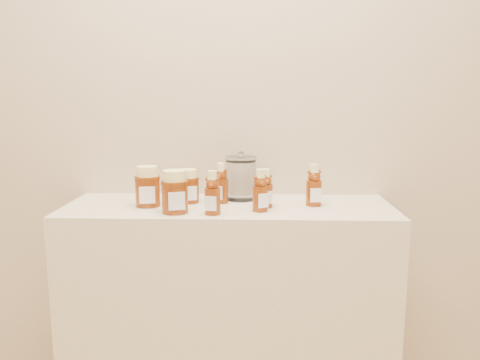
# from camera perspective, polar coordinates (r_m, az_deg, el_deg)

# --- Properties ---
(wall_back) EXTENTS (3.50, 0.02, 2.70)m
(wall_back) POSITION_cam_1_polar(r_m,az_deg,el_deg) (1.87, -1.13, 11.90)
(wall_back) COLOR tan
(wall_back) RESTS_ON ground
(display_table) EXTENTS (1.20, 0.40, 0.90)m
(display_table) POSITION_cam_1_polar(r_m,az_deg,el_deg) (1.87, -1.36, -16.62)
(display_table) COLOR beige
(display_table) RESTS_ON ground
(bear_bottle_back_left) EXTENTS (0.08, 0.08, 0.17)m
(bear_bottle_back_left) POSITION_cam_1_polar(r_m,az_deg,el_deg) (1.74, -2.34, -0.05)
(bear_bottle_back_left) COLOR #602207
(bear_bottle_back_left) RESTS_ON display_table
(bear_bottle_back_mid) EXTENTS (0.06, 0.06, 0.16)m
(bear_bottle_back_mid) POSITION_cam_1_polar(r_m,az_deg,el_deg) (1.68, 3.17, -0.68)
(bear_bottle_back_mid) COLOR #602207
(bear_bottle_back_mid) RESTS_ON display_table
(bear_bottle_back_right) EXTENTS (0.07, 0.07, 0.17)m
(bear_bottle_back_right) POSITION_cam_1_polar(r_m,az_deg,el_deg) (1.72, 9.01, -0.27)
(bear_bottle_back_right) COLOR #602207
(bear_bottle_back_right) RESTS_ON display_table
(bear_bottle_front_left) EXTENTS (0.07, 0.07, 0.17)m
(bear_bottle_front_left) POSITION_cam_1_polar(r_m,az_deg,el_deg) (1.57, -3.38, -1.19)
(bear_bottle_front_left) COLOR #602207
(bear_bottle_front_left) RESTS_ON display_table
(bear_bottle_front_right) EXTENTS (0.07, 0.07, 0.17)m
(bear_bottle_front_right) POSITION_cam_1_polar(r_m,az_deg,el_deg) (1.62, 2.49, -0.92)
(bear_bottle_front_right) COLOR #602207
(bear_bottle_front_right) RESTS_ON display_table
(honey_jar_left) EXTENTS (0.11, 0.11, 0.15)m
(honey_jar_left) POSITION_cam_1_polar(r_m,az_deg,el_deg) (1.72, -11.20, -0.75)
(honey_jar_left) COLOR #602207
(honey_jar_left) RESTS_ON display_table
(honey_jar_back) EXTENTS (0.10, 0.10, 0.13)m
(honey_jar_back) POSITION_cam_1_polar(r_m,az_deg,el_deg) (1.76, -6.28, -0.73)
(honey_jar_back) COLOR #602207
(honey_jar_back) RESTS_ON display_table
(honey_jar_front) EXTENTS (0.12, 0.12, 0.15)m
(honey_jar_front) POSITION_cam_1_polar(r_m,az_deg,el_deg) (1.61, -7.95, -1.41)
(honey_jar_front) COLOR #602207
(honey_jar_front) RESTS_ON display_table
(glass_canister) EXTENTS (0.15, 0.15, 0.18)m
(glass_canister) POSITION_cam_1_polar(r_m,az_deg,el_deg) (1.79, 0.12, 0.47)
(glass_canister) COLOR white
(glass_canister) RESTS_ON display_table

